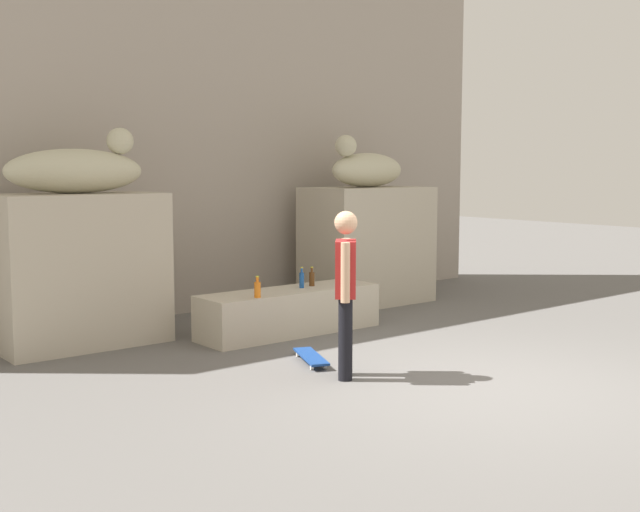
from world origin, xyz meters
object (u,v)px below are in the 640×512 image
bottle_orange (257,289)px  bottle_blue (302,280)px  bottle_brown (312,278)px  statue_reclining_left (78,169)px  statue_reclining_right (366,169)px  skateboard (311,357)px  skater (346,286)px

bottle_orange → bottle_blue: (0.87, 0.27, 0.00)m
bottle_brown → bottle_blue: bottle_blue is taller
bottle_blue → statue_reclining_left: bearing=156.8°
statue_reclining_left → bottle_orange: 2.51m
bottle_orange → bottle_blue: bearing=17.2°
statue_reclining_right → bottle_brown: bearing=17.2°
statue_reclining_left → skateboard: 3.51m
statue_reclining_left → skater: statue_reclining_left is taller
bottle_blue → bottle_orange: bearing=-162.8°
skater → bottle_blue: 2.32m
bottle_orange → bottle_blue: 0.91m
skater → skateboard: bearing=32.8°
skater → skateboard: skater is taller
bottle_blue → skater: bearing=-116.8°
statue_reclining_left → bottle_brown: (2.67, -1.01, -1.41)m
skater → bottle_orange: size_ratio=6.49×
statue_reclining_right → bottle_brown: 2.55m
bottle_blue → statue_reclining_right: bearing=27.1°
statue_reclining_right → bottle_blue: (-2.06, -1.06, -1.40)m
statue_reclining_right → bottle_brown: size_ratio=6.65×
bottle_brown → bottle_orange: (-1.07, -0.31, 0.00)m
skateboard → statue_reclining_right: bearing=-27.7°
bottle_brown → bottle_blue: (-0.20, -0.05, 0.01)m
skateboard → bottle_orange: bearing=19.9°
bottle_blue → skateboard: bearing=-124.2°
statue_reclining_left → statue_reclining_right: (4.54, -0.00, 0.00)m
skateboard → bottle_blue: 1.76m
bottle_orange → skateboard: bearing=-93.4°
skater → statue_reclining_right: bearing=-3.2°
bottle_brown → skateboard: bearing=-128.7°
statue_reclining_right → bottle_blue: statue_reclining_right is taller
statue_reclining_left → skateboard: (1.54, -2.43, -2.01)m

